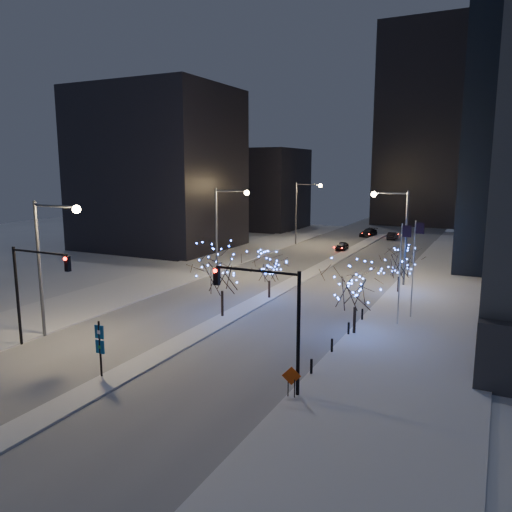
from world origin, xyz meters
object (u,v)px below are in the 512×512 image
Objects in this scene: holiday_tree_plaza_near at (356,286)px; construction_sign at (291,379)px; street_lamp_w_far at (302,205)px; wayfinding_sign at (100,344)px; street_lamp_east at (397,225)px; traffic_signal_west at (32,281)px; car_near at (342,246)px; car_mid at (392,236)px; holiday_tree_plaza_far at (400,263)px; traffic_signal_east at (272,309)px; street_lamp_w_mid at (224,219)px; street_lamp_w_near at (49,251)px; car_far at (368,233)px; holiday_tree_median_far at (269,268)px; holiday_tree_median_near at (222,269)px.

holiday_tree_plaza_near is 12.15m from construction_sign.
wayfinding_sign is at bearing -81.41° from street_lamp_w_far.
street_lamp_east is (19.02, -22.00, -0.05)m from street_lamp_w_far.
car_near is (6.94, 49.51, -4.12)m from traffic_signal_west.
car_mid is 0.80× the size of holiday_tree_plaza_far.
holiday_tree_plaza_far is (19.52, 26.68, -1.70)m from traffic_signal_west.
holiday_tree_plaza_far is at bearing -64.43° from car_near.
traffic_signal_east is 1.27× the size of holiday_tree_plaza_near.
traffic_signal_east is 49.79m from car_near.
street_lamp_w_mid is at bearing 106.52° from wayfinding_sign.
holiday_tree_plaza_near is 1.15× the size of holiday_tree_plaza_far.
construction_sign is (0.22, -29.41, -5.26)m from street_lamp_east.
street_lamp_w_near reaches higher than car_far.
car_mid is at bearing 79.97° from traffic_signal_west.
traffic_signal_east is at bearing -94.76° from holiday_tree_plaza_far.
construction_sign is (9.80, -18.40, -1.85)m from holiday_tree_median_far.
street_lamp_w_mid is at bearing -111.58° from car_near.
holiday_tree_plaza_far is (12.58, -22.83, 2.42)m from car_near.
construction_sign is at bearing -79.73° from car_near.
holiday_tree_median_far is (-2.49, -45.67, 2.41)m from car_mid.
holiday_tree_median_near is (-10.58, -18.13, -2.36)m from street_lamp_east.
wayfinding_sign is at bearing 173.61° from construction_sign.
street_lamp_w_far is 9.79m from car_near.
street_lamp_w_far is 44.14m from holiday_tree_plaza_near.
car_mid is at bearing 102.02° from holiday_tree_plaza_far.
car_near is 0.85× the size of holiday_tree_median_far.
wayfinding_sign is (-11.30, -14.33, -1.57)m from holiday_tree_plaza_near.
car_near is at bearing 71.71° from street_lamp_w_mid.
wayfinding_sign is (0.85, -68.45, 1.47)m from car_far.
street_lamp_w_mid reaches higher than traffic_signal_east.
holiday_tree_median_far is 0.80× the size of holiday_tree_plaza_near.
street_lamp_w_near is 1.43× the size of traffic_signal_west.
holiday_tree_median_near is at bearing 89.53° from wayfinding_sign.
street_lamp_w_near is 33.85m from street_lamp_east.
street_lamp_w_near reaches higher than traffic_signal_west.
traffic_signal_west is 1.86× the size of car_near.
construction_sign is (-0.20, -11.87, -2.55)m from holiday_tree_plaza_near.
street_lamp_east is at bearing -63.81° from car_far.
street_lamp_w_near reaches higher than wayfinding_sign.
holiday_tree_plaza_near is at bearing -36.79° from street_lamp_w_mid.
holiday_tree_median_near is (-9.44, 10.87, -0.67)m from traffic_signal_east.
wayfinding_sign is (-9.74, -2.86, -2.59)m from traffic_signal_east.
traffic_signal_east is 1.14× the size of holiday_tree_median_near.
car_near is 17.08m from car_far.
traffic_signal_west is 1.00× the size of traffic_signal_east.
car_near is at bearing 107.95° from holiday_tree_plaza_near.
street_lamp_w_far is at bearing 99.37° from wayfinding_sign.
wayfinding_sign is 11.41m from construction_sign.
holiday_tree_median_near is 11.02m from holiday_tree_plaza_near.
holiday_tree_median_far reaches higher than construction_sign.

